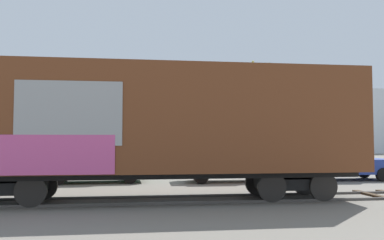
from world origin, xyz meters
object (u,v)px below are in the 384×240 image
freight_car (155,122)px  parked_car_white (231,165)px  flagpole (256,101)px  parked_car_blue (340,162)px  parked_car_green (94,163)px

freight_car → parked_car_white: 6.84m
freight_car → flagpole: bearing=62.7°
freight_car → parked_car_blue: 10.96m
flagpole → parked_car_blue: (2.20, -7.45, -3.77)m
freight_car → parked_car_white: bearing=57.4°
flagpole → parked_car_blue: size_ratio=1.56×
flagpole → parked_car_white: (-3.32, -7.77, -3.87)m
flagpole → parked_car_white: 9.29m
parked_car_white → parked_car_blue: (5.52, 0.32, 0.10)m
flagpole → parked_car_white: bearing=-113.1°
freight_car → flagpole: flagpole is taller
freight_car → parked_car_blue: (9.09, 5.89, -1.63)m
flagpole → parked_car_green: size_ratio=1.59×
parked_car_blue → parked_car_green: bearing=-180.0°
flagpole → parked_car_blue: flagpole is taller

